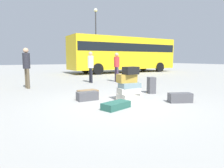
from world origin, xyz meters
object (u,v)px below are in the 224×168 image
(suitcase_charcoal_white_trunk, at_px, (180,98))
(lamp_post, at_px, (96,31))
(person_tourist_with_camera, at_px, (26,64))
(person_passerby_in_red, at_px, (117,65))
(suitcase_tower, at_px, (129,86))
(person_bearded_onlooker, at_px, (91,64))
(parked_bus, at_px, (124,53))
(suitcase_brown_foreground_far, at_px, (88,94))
(suitcase_charcoal_left_side, at_px, (151,85))
(suitcase_teal_behind_tower, at_px, (116,105))
(suitcase_charcoal_right_side, at_px, (87,96))

(suitcase_charcoal_white_trunk, relative_size, lamp_post, 0.11)
(person_tourist_with_camera, bearing_deg, lamp_post, 128.40)
(suitcase_charcoal_white_trunk, height_order, person_passerby_in_red, person_passerby_in_red)
(suitcase_tower, xyz_separation_m, person_passerby_in_red, (2.21, 4.52, 0.52))
(person_bearded_onlooker, bearing_deg, suitcase_tower, -3.00)
(parked_bus, bearing_deg, person_bearded_onlooker, -135.83)
(suitcase_tower, distance_m, parked_bus, 12.83)
(suitcase_brown_foreground_far, distance_m, suitcase_charcoal_left_side, 2.39)
(suitcase_teal_behind_tower, distance_m, suitcase_charcoal_left_side, 2.67)
(person_bearded_onlooker, relative_size, person_tourist_with_camera, 0.95)
(suitcase_tower, height_order, suitcase_charcoal_white_trunk, suitcase_tower)
(suitcase_charcoal_left_side, bearing_deg, parked_bus, 79.00)
(suitcase_tower, xyz_separation_m, suitcase_charcoal_white_trunk, (1.21, -0.91, -0.31))
(suitcase_teal_behind_tower, height_order, person_bearded_onlooker, person_bearded_onlooker)
(lamp_post, bearing_deg, person_passerby_in_red, -107.55)
(suitcase_brown_foreground_far, xyz_separation_m, person_tourist_with_camera, (-1.55, 3.06, 0.92))
(suitcase_charcoal_left_side, distance_m, parked_bus, 11.53)
(suitcase_charcoal_right_side, bearing_deg, person_bearded_onlooker, 64.46)
(suitcase_charcoal_white_trunk, height_order, suitcase_teal_behind_tower, suitcase_charcoal_white_trunk)
(suitcase_teal_behind_tower, xyz_separation_m, suitcase_charcoal_left_side, (2.29, 1.34, 0.21))
(parked_bus, bearing_deg, lamp_post, 121.31)
(suitcase_teal_behind_tower, relative_size, suitcase_charcoal_right_side, 1.22)
(suitcase_charcoal_right_side, distance_m, person_passerby_in_red, 5.12)
(suitcase_charcoal_white_trunk, xyz_separation_m, suitcase_brown_foreground_far, (-2.07, 2.10, -0.02))
(suitcase_teal_behind_tower, xyz_separation_m, person_passerby_in_red, (3.04, 5.17, 0.87))
(suitcase_charcoal_white_trunk, bearing_deg, lamp_post, 98.12)
(suitcase_brown_foreground_far, bearing_deg, suitcase_charcoal_left_side, -19.62)
(suitcase_teal_behind_tower, relative_size, person_bearded_onlooker, 0.47)
(suitcase_charcoal_left_side, bearing_deg, person_passerby_in_red, 95.24)
(suitcase_brown_foreground_far, height_order, lamp_post, lamp_post)
(suitcase_brown_foreground_far, bearing_deg, parked_bus, 44.40)
(person_passerby_in_red, bearing_deg, lamp_post, 167.40)
(parked_bus, height_order, lamp_post, lamp_post)
(suitcase_charcoal_right_side, xyz_separation_m, person_bearded_onlooker, (1.89, 4.17, 0.85))
(suitcase_charcoal_white_trunk, xyz_separation_m, suitcase_charcoal_left_side, (0.26, 1.61, 0.16))
(suitcase_charcoal_right_side, bearing_deg, suitcase_charcoal_left_side, -0.91)
(person_bearded_onlooker, relative_size, parked_bus, 0.16)
(suitcase_brown_foreground_far, height_order, suitcase_charcoal_right_side, suitcase_charcoal_right_side)
(parked_bus, bearing_deg, suitcase_charcoal_right_side, -128.78)
(suitcase_tower, relative_size, suitcase_charcoal_white_trunk, 1.55)
(suitcase_brown_foreground_far, bearing_deg, person_tourist_with_camera, 109.31)
(suitcase_tower, distance_m, person_passerby_in_red, 5.06)
(person_passerby_in_red, bearing_deg, suitcase_brown_foreground_far, -37.73)
(suitcase_tower, xyz_separation_m, person_bearded_onlooker, (0.81, 4.85, 0.54))
(person_bearded_onlooker, height_order, person_passerby_in_red, person_bearded_onlooker)
(lamp_post, bearing_deg, person_tourist_with_camera, -128.97)
(suitcase_brown_foreground_far, height_order, person_passerby_in_red, person_passerby_in_red)
(suitcase_charcoal_white_trunk, relative_size, suitcase_brown_foreground_far, 1.06)
(suitcase_charcoal_right_side, xyz_separation_m, lamp_post, (6.11, 12.76, 3.87))
(suitcase_charcoal_white_trunk, relative_size, suitcase_charcoal_right_side, 1.05)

